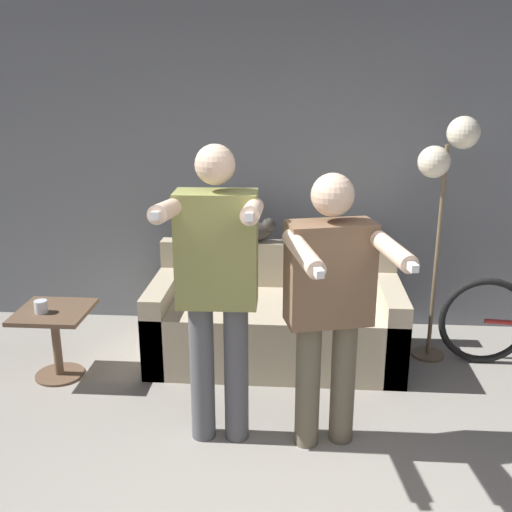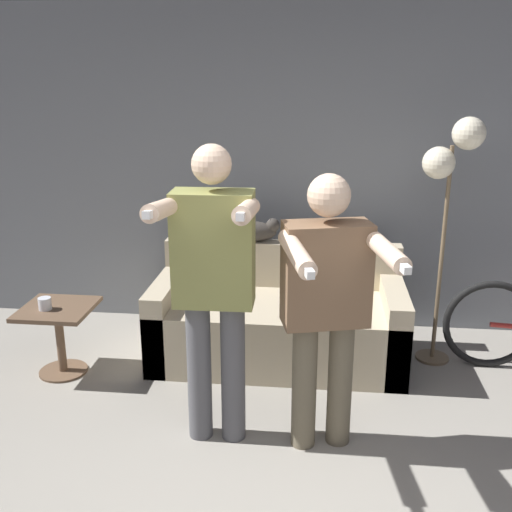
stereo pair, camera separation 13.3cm
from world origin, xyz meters
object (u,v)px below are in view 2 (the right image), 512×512
Objects in this scene: person_right at (326,296)px; cat at (253,231)px; couch at (278,323)px; floor_lamp at (452,166)px; person_left at (213,278)px; side_table at (59,325)px; cup at (45,304)px.

person_right is 1.52m from cat.
floor_lamp is at bearing 4.51° from couch.
cat is at bearing 170.34° from floor_lamp.
couch is 1.33m from person_left.
floor_lamp is at bearing 37.68° from person_left.
cup reaches higher than side_table.
cat is at bearing 97.01° from person_right.
couch is at bearing -175.49° from floor_lamp.
cup is (-1.30, 0.62, -0.45)m from person_left.
person_right is 2.05m from side_table.
person_left reaches higher than person_right.
couch is 1.02× the size of floor_lamp.
person_right reaches higher than couch.
person_right is at bearing -68.49° from cat.
side_table is at bearing -169.39° from floor_lamp.
cup is at bearing 147.50° from person_right.
person_left reaches higher than cat.
person_right reaches higher than cat.
person_right is at bearing -125.45° from floor_lamp.
couch is at bearing -55.76° from cat.
person_right is 17.85× the size of cup.
floor_lamp reaches higher than side_table.
side_table is 5.69× the size of cup.
person_left is 3.28× the size of cat.
person_left is 1.42m from cat.
cup is (-0.06, -0.05, 0.18)m from side_table.
cat is at bearing 124.24° from couch.
person_left is at bearing -25.56° from cup.
cat is 1.04× the size of side_table.
person_right is 3.14× the size of side_table.
cat is 5.93× the size of cup.
person_right is at bearing -1.36° from person_left.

